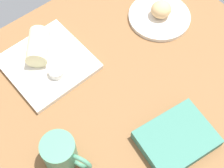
% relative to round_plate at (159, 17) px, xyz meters
% --- Properties ---
extents(dining_table, '(1.10, 0.90, 0.04)m').
position_rel_round_plate_xyz_m(dining_table, '(-0.32, -0.13, -0.03)').
color(dining_table, brown).
rests_on(dining_table, ground).
extents(round_plate, '(0.22, 0.22, 0.01)m').
position_rel_round_plate_xyz_m(round_plate, '(0.00, 0.00, 0.00)').
color(round_plate, silver).
rests_on(round_plate, dining_table).
extents(scone_pastry, '(0.09, 0.09, 0.06)m').
position_rel_round_plate_xyz_m(scone_pastry, '(0.00, -0.00, 0.04)').
color(scone_pastry, tan).
rests_on(scone_pastry, round_plate).
extents(square_plate, '(0.26, 0.26, 0.02)m').
position_rel_round_plate_xyz_m(square_plate, '(-0.42, 0.08, 0.00)').
color(square_plate, silver).
rests_on(square_plate, dining_table).
extents(sauce_cup, '(0.05, 0.05, 0.02)m').
position_rel_round_plate_xyz_m(sauce_cup, '(-0.42, 0.03, 0.02)').
color(sauce_cup, silver).
rests_on(sauce_cup, square_plate).
extents(breakfast_wrap, '(0.13, 0.14, 0.07)m').
position_rel_round_plate_xyz_m(breakfast_wrap, '(-0.42, 0.13, 0.04)').
color(breakfast_wrap, beige).
rests_on(breakfast_wrap, square_plate).
extents(book_stack, '(0.22, 0.18, 0.04)m').
position_rel_round_plate_xyz_m(book_stack, '(-0.28, -0.37, 0.01)').
color(book_stack, '#387260').
rests_on(book_stack, dining_table).
extents(coffee_mug, '(0.09, 0.14, 0.09)m').
position_rel_round_plate_xyz_m(coffee_mug, '(-0.56, -0.20, 0.04)').
color(coffee_mug, '#4C8C6B').
rests_on(coffee_mug, dining_table).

